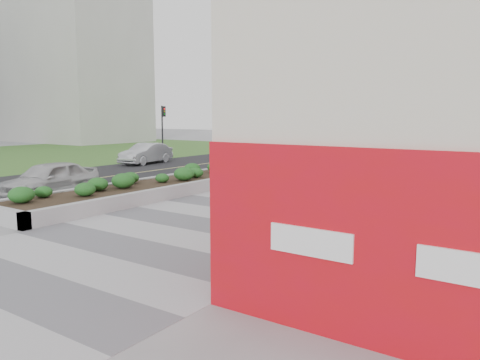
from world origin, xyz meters
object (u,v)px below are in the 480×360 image
object	(u,v)px
planter	(184,180)
traffic_signal_far	(163,124)
skateboarder	(295,193)
car_white	(49,180)
car_silver	(146,153)
traffic_signal_near	(268,126)
car_dark	(251,150)

from	to	relation	value
planter	traffic_signal_far	bearing A→B (deg)	137.54
traffic_signal_far	skateboarder	bearing A→B (deg)	-33.78
traffic_signal_far	car_white	xyz separation A→B (m)	(7.87, -15.10, -1.98)
car_silver	skateboarder	bearing A→B (deg)	-36.58
traffic_signal_near	car_silver	distance (m)	9.12
traffic_signal_far	car_dark	xyz separation A→B (m)	(4.87, 5.00, -2.06)
traffic_signal_far	car_silver	xyz separation A→B (m)	(0.93, -2.76, -2.02)
traffic_signal_far	skateboarder	xyz separation A→B (m)	(17.84, -11.93, -2.05)
skateboarder	car_dark	distance (m)	21.32
planter	traffic_signal_far	world-z (taller)	traffic_signal_far
traffic_signal_near	traffic_signal_far	world-z (taller)	same
traffic_signal_far	planter	bearing A→B (deg)	-42.46
traffic_signal_far	car_white	size ratio (longest dim) A/B	0.92
skateboarder	car_white	distance (m)	10.45
planter	car_white	xyz separation A→B (m)	(-3.05, -5.10, 0.36)
skateboarder	car_silver	distance (m)	19.24
car_white	car_silver	size ratio (longest dim) A/B	1.02
planter	car_dark	size ratio (longest dim) A/B	3.73
planter	traffic_signal_far	size ratio (longest dim) A/B	4.29
skateboarder	car_silver	size ratio (longest dim) A/B	0.31
traffic_signal_near	car_white	distance (m)	15.78
car_white	planter	bearing A→B (deg)	50.80
traffic_signal_far	skateboarder	distance (m)	21.56
planter	traffic_signal_near	xyz separation A→B (m)	(-1.73, 10.50, 2.34)
traffic_signal_near	car_silver	size ratio (longest dim) A/B	0.93
traffic_signal_far	car_silver	bearing A→B (deg)	-71.39
traffic_signal_near	car_white	bearing A→B (deg)	-94.86
planter	car_silver	xyz separation A→B (m)	(-10.00, 7.24, 0.32)
traffic_signal_near	traffic_signal_far	size ratio (longest dim) A/B	1.00
planter	car_silver	distance (m)	12.35
traffic_signal_near	traffic_signal_far	distance (m)	9.21
planter	skateboarder	bearing A→B (deg)	-15.61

